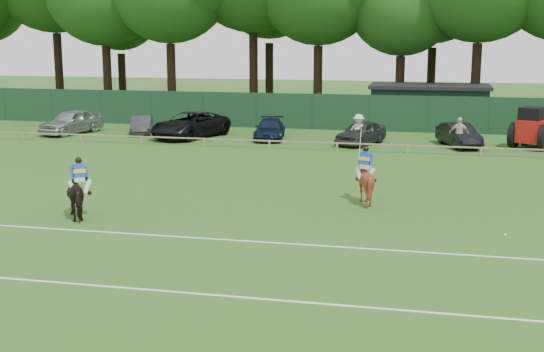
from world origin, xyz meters
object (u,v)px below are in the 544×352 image
(hatch_grey, at_px, (361,133))
(spectator_mid, at_px, (459,133))
(estate_black, at_px, (459,135))
(spectator_left, at_px, (359,130))
(horse_dark, at_px, (80,195))
(sedan_silver, at_px, (71,122))
(tractor, at_px, (532,129))
(sedan_grey, at_px, (142,125))
(polo_ball, at_px, (505,235))
(utility_shed, at_px, (429,106))
(sedan_navy, at_px, (270,129))
(suv_black, at_px, (190,125))
(horse_chestnut, at_px, (365,181))

(hatch_grey, xyz_separation_m, spectator_mid, (5.74, -0.73, 0.23))
(estate_black, xyz_separation_m, spectator_left, (-5.87, -1.01, 0.26))
(horse_dark, xyz_separation_m, sedan_silver, (-11.19, 20.55, -0.04))
(tractor, bearing_deg, sedan_grey, -157.09)
(hatch_grey, distance_m, tractor, 9.97)
(spectator_left, relative_size, polo_ball, 21.24)
(horse_dark, height_order, utility_shed, utility_shed)
(sedan_grey, distance_m, spectator_mid, 20.70)
(estate_black, xyz_separation_m, utility_shed, (-1.86, 8.88, 0.85))
(sedan_navy, xyz_separation_m, polo_ball, (12.67, -20.19, -0.59))
(tractor, bearing_deg, sedan_silver, -154.85)
(suv_black, relative_size, hatch_grey, 1.41)
(horse_chestnut, bearing_deg, estate_black, -78.93)
(horse_dark, relative_size, suv_black, 0.34)
(polo_ball, bearing_deg, estate_black, 92.90)
(utility_shed, bearing_deg, tractor, -55.16)
(horse_dark, xyz_separation_m, tractor, (18.21, 20.67, 0.30))
(horse_chestnut, xyz_separation_m, polo_ball, (5.07, -3.82, -0.84))
(horse_chestnut, bearing_deg, utility_shed, -69.61)
(spectator_left, relative_size, tractor, 0.56)
(suv_black, relative_size, spectator_left, 3.10)
(sedan_silver, xyz_separation_m, hatch_grey, (19.47, -0.51, -0.10))
(horse_dark, xyz_separation_m, spectator_left, (8.19, 19.43, 0.10))
(utility_shed, xyz_separation_m, tractor, (6.02, -8.64, -0.38))
(sedan_silver, xyz_separation_m, estate_black, (25.25, -0.11, -0.13))
(sedan_grey, height_order, estate_black, estate_black)
(sedan_silver, distance_m, tractor, 29.41)
(horse_dark, relative_size, utility_shed, 0.24)
(horse_dark, bearing_deg, tractor, -168.04)
(horse_dark, height_order, hatch_grey, horse_dark)
(horse_chestnut, bearing_deg, spectator_mid, -79.84)
(sedan_grey, distance_m, spectator_left, 14.90)
(spectator_left, bearing_deg, horse_chestnut, -90.96)
(horse_dark, xyz_separation_m, utility_shed, (12.20, 29.32, 0.68))
(sedan_grey, relative_size, suv_black, 0.63)
(suv_black, height_order, tractor, tractor)
(sedan_grey, bearing_deg, spectator_left, -26.78)
(sedan_silver, relative_size, suv_black, 0.81)
(suv_black, bearing_deg, estate_black, 18.41)
(spectator_left, bearing_deg, tractor, -0.77)
(hatch_grey, distance_m, polo_ball, 20.42)
(polo_ball, bearing_deg, spectator_left, 110.21)
(horse_chestnut, height_order, sedan_navy, horse_chestnut)
(suv_black, bearing_deg, tractor, 19.15)
(polo_ball, height_order, tractor, tractor)
(horse_dark, xyz_separation_m, hatch_grey, (8.28, 20.04, -0.14))
(sedan_grey, height_order, hatch_grey, hatch_grey)
(sedan_grey, xyz_separation_m, spectator_mid, (20.58, -2.23, 0.33))
(sedan_navy, xyz_separation_m, spectator_left, (5.81, -1.55, 0.32))
(estate_black, bearing_deg, horse_chestnut, -124.23)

